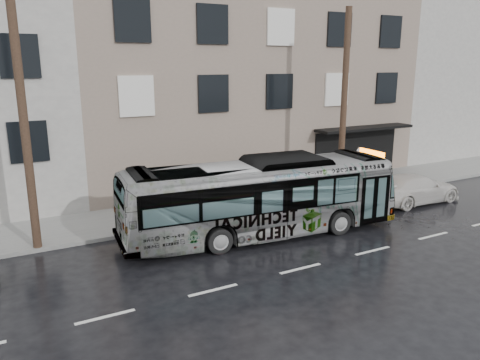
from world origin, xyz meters
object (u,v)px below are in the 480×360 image
at_px(white_sedan, 415,188).
at_px(utility_pole_front, 344,106).
at_px(utility_pole_rear, 24,123).
at_px(sign_post, 357,171).
at_px(bus, 261,198).

bearing_deg(white_sedan, utility_pole_front, 53.83).
xyz_separation_m(utility_pole_rear, sign_post, (15.10, 0.00, -3.30)).
distance_m(utility_pole_rear, white_sedan, 17.46).
distance_m(utility_pole_front, utility_pole_rear, 14.00).
bearing_deg(white_sedan, sign_post, 40.12).
height_order(utility_pole_rear, sign_post, utility_pole_rear).
bearing_deg(bus, utility_pole_rear, 78.52).
bearing_deg(sign_post, utility_pole_rear, 180.00).
height_order(bus, white_sedan, bus).
relative_size(sign_post, bus, 0.22).
bearing_deg(utility_pole_rear, white_sedan, -7.34).
xyz_separation_m(utility_pole_rear, white_sedan, (16.87, -2.17, -3.95)).
relative_size(utility_pole_rear, white_sedan, 1.86).
height_order(utility_pole_front, bus, utility_pole_front).
bearing_deg(bus, white_sedan, -82.42).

